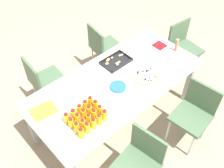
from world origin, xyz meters
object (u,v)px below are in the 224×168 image
chair_far_right (103,46)px  juice_bottle_14 (96,106)px  juice_bottle_10 (71,123)px  juice_bottle_3 (99,119)px  juice_bottle_5 (77,128)px  juice_bottle_17 (80,110)px  chair_near_right (195,111)px  napkin_stack (160,45)px  juice_bottle_6 (83,124)px  juice_bottle_8 (94,114)px  snack_tray (115,61)px  plate_stack (118,87)px  juice_bottle_16 (74,114)px  juice_bottle_0 (81,133)px  juice_bottle_1 (87,128)px  fruit_pizza (145,75)px  juice_bottle_7 (89,119)px  juice_bottle_4 (105,115)px  juice_bottle_11 (78,119)px  juice_bottle_2 (93,123)px  chair_near_left (140,160)px  chair_far_left (43,80)px  juice_bottle_15 (67,118)px  juice_bottle_12 (84,114)px  juice_bottle_13 (89,110)px  party_table (116,85)px  paper_folder (44,111)px  cardboard_tube (177,45)px  chair_end (183,45)px  juice_bottle_9 (100,111)px  juice_bottle_18 (85,106)px

chair_far_right → juice_bottle_14: 1.39m
juice_bottle_10 → juice_bottle_3: bearing=-34.7°
juice_bottle_5 → juice_bottle_17: size_ratio=1.03×
chair_near_right → napkin_stack: chair_near_right is taller
juice_bottle_6 → juice_bottle_8: 0.15m
snack_tray → plate_stack: bearing=-129.3°
juice_bottle_16 → juice_bottle_17: juice_bottle_17 is taller
snack_tray → juice_bottle_0: bearing=-149.8°
juice_bottle_8 → juice_bottle_1: bearing=-152.4°
fruit_pizza → juice_bottle_7: bearing=-175.6°
juice_bottle_4 → juice_bottle_11: bearing=146.2°
juice_bottle_0 → juice_bottle_2: same height
juice_bottle_8 → snack_tray: 0.89m
juice_bottle_4 → plate_stack: juice_bottle_4 is taller
juice_bottle_0 → juice_bottle_14: juice_bottle_14 is taller
chair_near_left → juice_bottle_0: bearing=26.9°
juice_bottle_7 → chair_far_left: bearing=85.9°
juice_bottle_15 → juice_bottle_5: bearing=-88.7°
juice_bottle_8 → juice_bottle_12: (-0.07, 0.07, 0.00)m
juice_bottle_7 → fruit_pizza: size_ratio=0.42×
juice_bottle_5 → juice_bottle_14: juice_bottle_5 is taller
juice_bottle_6 → juice_bottle_13: size_ratio=1.00×
juice_bottle_16 → juice_bottle_0: bearing=-109.5°
juice_bottle_13 → juice_bottle_16: (-0.14, 0.07, -0.00)m
plate_stack → party_table: bearing=56.6°
chair_near_left → juice_bottle_2: bearing=11.9°
juice_bottle_3 → juice_bottle_14: bearing=61.8°
juice_bottle_13 → paper_folder: size_ratio=0.51×
juice_bottle_3 → cardboard_tube: size_ratio=0.77×
juice_bottle_8 → juice_bottle_12: 0.10m
chair_far_left → juice_bottle_12: 1.02m
juice_bottle_14 → juice_bottle_11: bearing=-179.7°
juice_bottle_10 → juice_bottle_13: (0.23, 0.00, 0.00)m
chair_end → chair_far_left: 2.05m
juice_bottle_4 → snack_tray: bearing=39.7°
juice_bottle_13 → juice_bottle_15: (-0.23, 0.07, 0.00)m
juice_bottle_9 → chair_near_left: bearing=-86.7°
juice_bottle_2 → juice_bottle_10: juice_bottle_2 is taller
juice_bottle_15 → juice_bottle_3: bearing=-45.2°
fruit_pizza → juice_bottle_13: bearing=179.4°
juice_bottle_14 → juice_bottle_2: bearing=-135.8°
chair_near_right → juice_bottle_14: size_ratio=5.75×
juice_bottle_14 → chair_near_left: bearing=-88.0°
juice_bottle_15 → juice_bottle_18: 0.23m
juice_bottle_18 → chair_far_right: bearing=41.5°
chair_end → fruit_pizza: size_ratio=2.62×
juice_bottle_9 → juice_bottle_14: size_ratio=1.01×
chair_far_left → chair_far_right: bearing=94.0°
juice_bottle_11 → juice_bottle_0: bearing=-116.3°
juice_bottle_3 → chair_far_left: bearing=89.7°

